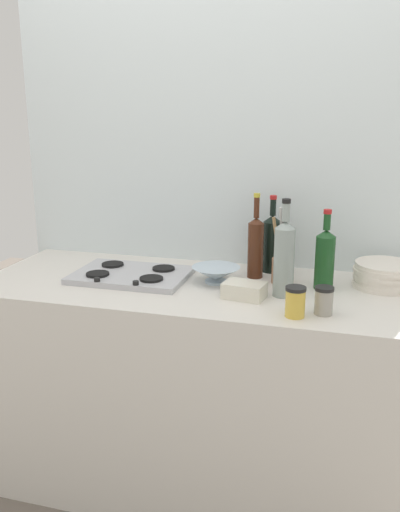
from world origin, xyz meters
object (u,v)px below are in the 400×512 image
at_px(wine_bottle_mid_left, 256,246).
at_px(stovetop_hob, 131,275).
at_px(wine_bottle_mid_right, 325,258).
at_px(condiment_jar_front, 295,302).
at_px(plate_stack, 384,275).
at_px(utensil_crock, 282,267).
at_px(mixing_bowl, 216,274).
at_px(wine_bottle_rightmost, 284,257).
at_px(butter_dish, 244,290).
at_px(wine_bottle_leftmost, 272,242).
at_px(condiment_jar_rear, 324,300).

bearing_deg(wine_bottle_mid_left, stovetop_hob, -163.09).
bearing_deg(wine_bottle_mid_right, condiment_jar_front, -102.87).
height_order(plate_stack, wine_bottle_mid_right, wine_bottle_mid_right).
xyz_separation_m(stovetop_hob, condiment_jar_front, (0.70, -0.26, 0.04)).
relative_size(stovetop_hob, utensil_crock, 1.53).
relative_size(stovetop_hob, mixing_bowl, 2.38).
xyz_separation_m(mixing_bowl, utensil_crock, (0.26, 0.07, 0.03)).
distance_m(plate_stack, wine_bottle_rightmost, 0.44).
height_order(butter_dish, condiment_jar_front, condiment_jar_front).
distance_m(wine_bottle_leftmost, mixing_bowl, 0.31).
height_order(wine_bottle_leftmost, wine_bottle_mid_left, wine_bottle_mid_left).
distance_m(wine_bottle_leftmost, utensil_crock, 0.17).
xyz_separation_m(plate_stack, wine_bottle_mid_right, (-0.23, -0.08, 0.08)).
height_order(wine_bottle_mid_left, butter_dish, wine_bottle_mid_left).
xyz_separation_m(wine_bottle_mid_left, condiment_jar_front, (0.21, -0.41, -0.08)).
bearing_deg(mixing_bowl, plate_stack, 10.99).
relative_size(plate_stack, mixing_bowl, 1.25).
distance_m(stovetop_hob, wine_bottle_rightmost, 0.65).
xyz_separation_m(stovetop_hob, wine_bottle_mid_left, (0.50, 0.15, 0.12)).
bearing_deg(condiment_jar_rear, mixing_bowl, 151.13).
bearing_deg(wine_bottle_mid_left, wine_bottle_rightmost, -55.24).
distance_m(wine_bottle_leftmost, butter_dish, 0.38).
bearing_deg(wine_bottle_rightmost, condiment_jar_front, -71.97).
distance_m(wine_bottle_leftmost, condiment_jar_front, 0.54).
bearing_deg(butter_dish, plate_stack, 28.47).
bearing_deg(stovetop_hob, condiment_jar_front, -20.11).
xyz_separation_m(plate_stack, butter_dish, (-0.51, -0.28, -0.02)).
xyz_separation_m(butter_dish, condiment_jar_rear, (0.29, -0.09, 0.02)).
distance_m(stovetop_hob, wine_bottle_mid_right, 0.79).
relative_size(stovetop_hob, wine_bottle_leftmost, 1.41).
relative_size(stovetop_hob, wine_bottle_mid_right, 1.49).
distance_m(wine_bottle_leftmost, wine_bottle_rightmost, 0.32).
bearing_deg(plate_stack, wine_bottle_rightmost, -150.17).
height_order(stovetop_hob, butter_dish, butter_dish).
xyz_separation_m(stovetop_hob, mixing_bowl, (0.36, 0.03, 0.02)).
distance_m(utensil_crock, condiment_jar_front, 0.37).
height_order(plate_stack, utensil_crock, utensil_crock).
distance_m(wine_bottle_rightmost, butter_dish, 0.19).
relative_size(wine_bottle_mid_left, utensil_crock, 1.15).
bearing_deg(wine_bottle_rightmost, stovetop_hob, 175.13).
relative_size(butter_dish, utensil_crock, 0.49).
distance_m(wine_bottle_leftmost, condiment_jar_rear, 0.53).
relative_size(stovetop_hob, wine_bottle_rightmost, 1.27).
distance_m(wine_bottle_mid_left, wine_bottle_mid_right, 0.29).
distance_m(wine_bottle_mid_right, condiment_jar_rear, 0.30).
distance_m(plate_stack, butter_dish, 0.58).
distance_m(wine_bottle_rightmost, mixing_bowl, 0.32).
xyz_separation_m(plate_stack, wine_bottle_leftmost, (-0.46, 0.09, 0.08)).
xyz_separation_m(wine_bottle_mid_left, utensil_crock, (0.12, -0.05, -0.07)).
bearing_deg(wine_bottle_rightmost, plate_stack, 29.83).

